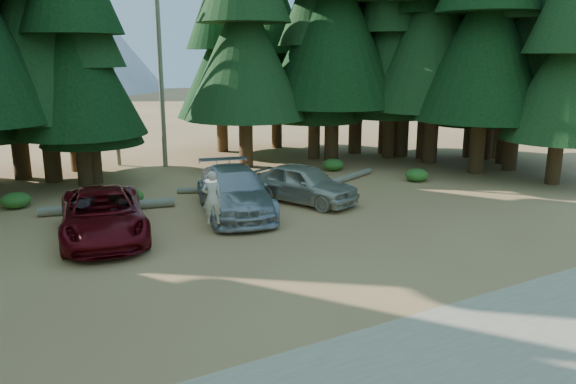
% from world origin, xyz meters
% --- Properties ---
extents(ground, '(160.00, 160.00, 0.00)m').
position_xyz_m(ground, '(0.00, 0.00, 0.00)').
color(ground, '#A77147').
rests_on(ground, ground).
extents(gravel_strip, '(26.00, 3.50, 0.01)m').
position_xyz_m(gravel_strip, '(0.00, -6.50, 0.01)').
color(gravel_strip, tan).
rests_on(gravel_strip, ground).
extents(forest_belt_north, '(36.00, 7.00, 22.00)m').
position_xyz_m(forest_belt_north, '(0.00, 15.00, 0.00)').
color(forest_belt_north, black).
rests_on(forest_belt_north, ground).
extents(forest_belt_east, '(6.00, 22.00, 22.00)m').
position_xyz_m(forest_belt_east, '(15.50, 4.00, 0.00)').
color(forest_belt_east, black).
rests_on(forest_belt_east, ground).
extents(snag_front, '(0.24, 0.24, 12.00)m').
position_xyz_m(snag_front, '(0.80, 14.50, 6.00)').
color(snag_front, slate).
rests_on(snag_front, ground).
extents(snag_back, '(0.20, 0.20, 10.00)m').
position_xyz_m(snag_back, '(-1.20, 16.00, 5.00)').
color(snag_back, slate).
rests_on(snag_back, ground).
extents(red_pickup, '(3.37, 5.77, 1.51)m').
position_xyz_m(red_pickup, '(-4.42, 4.19, 0.75)').
color(red_pickup, '#61080F').
rests_on(red_pickup, ground).
extents(silver_minivan_center, '(3.59, 6.02, 1.63)m').
position_xyz_m(silver_minivan_center, '(0.35, 4.78, 0.82)').
color(silver_minivan_center, '#A8ABB0').
rests_on(silver_minivan_center, ground).
extents(silver_minivan_right, '(3.32, 4.78, 1.51)m').
position_xyz_m(silver_minivan_right, '(3.30, 4.83, 0.75)').
color(silver_minivan_right, beige).
rests_on(silver_minivan_right, ground).
extents(frisbee_player, '(0.66, 0.50, 1.65)m').
position_xyz_m(frisbee_player, '(-1.59, 2.10, 1.42)').
color(frisbee_player, beige).
rests_on(frisbee_player, ground).
extents(log_left, '(4.77, 1.32, 0.34)m').
position_xyz_m(log_left, '(-3.65, 7.24, 0.17)').
color(log_left, slate).
rests_on(log_left, ground).
extents(log_mid, '(2.72, 1.57, 0.24)m').
position_xyz_m(log_mid, '(0.76, 7.95, 0.12)').
color(log_mid, slate).
rests_on(log_mid, ground).
extents(log_right, '(4.28, 2.02, 0.29)m').
position_xyz_m(log_right, '(6.74, 7.00, 0.14)').
color(log_right, slate).
rests_on(log_right, ground).
extents(shrub_left, '(1.08, 1.08, 0.59)m').
position_xyz_m(shrub_left, '(-6.56, 9.46, 0.30)').
color(shrub_left, '#2F671F').
rests_on(shrub_left, ground).
extents(shrub_center_left, '(1.07, 1.07, 0.59)m').
position_xyz_m(shrub_center_left, '(-2.70, 7.88, 0.29)').
color(shrub_center_left, '#2F671F').
rests_on(shrub_center_left, ground).
extents(shrub_center_right, '(0.74, 0.74, 0.41)m').
position_xyz_m(shrub_center_right, '(2.45, 9.93, 0.20)').
color(shrub_center_right, '#2F671F').
rests_on(shrub_center_right, ground).
extents(shrub_right, '(1.05, 1.05, 0.57)m').
position_xyz_m(shrub_right, '(3.29, 6.40, 0.29)').
color(shrub_right, '#2F671F').
rests_on(shrub_right, ground).
extents(shrub_far_right, '(1.06, 1.06, 0.58)m').
position_xyz_m(shrub_far_right, '(7.75, 9.40, 0.29)').
color(shrub_far_right, '#2F671F').
rests_on(shrub_far_right, ground).
extents(shrub_edge_east, '(1.04, 1.04, 0.57)m').
position_xyz_m(shrub_edge_east, '(9.72, 5.50, 0.29)').
color(shrub_edge_east, '#2F671F').
rests_on(shrub_edge_east, ground).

